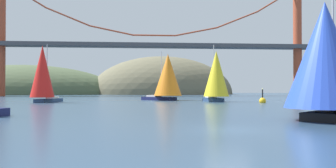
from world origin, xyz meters
TOP-DOWN VIEW (x-y plane):
  - ground_plane at (0.00, 0.00)m, footprint 360.00×360.00m
  - headland_left at (-55.00, 135.00)m, footprint 82.96×44.00m
  - headland_center at (5.00, 135.00)m, footprint 63.00×44.00m
  - suspension_bridge at (-0.00, 95.00)m, footprint 133.48×6.00m
  - sailboat_yellow_sail at (8.62, 41.48)m, footprint 4.78×8.24m
  - sailboat_red_spinnaker at (-20.87, 40.34)m, footprint 4.80×7.99m
  - sailboat_orange_sail at (0.68, 49.77)m, footprint 9.18×9.26m
  - sailboat_blue_spinnaker at (8.29, 4.66)m, footprint 9.74×9.49m
  - channel_buoy at (15.23, 36.49)m, footprint 1.10×1.10m

SIDE VIEW (x-z plane):
  - ground_plane at x=0.00m, z-range 0.00..0.00m
  - headland_left at x=-55.00m, z-range -12.66..12.66m
  - headland_center at x=5.00m, z-range -16.73..16.73m
  - channel_buoy at x=15.23m, z-range -0.95..1.69m
  - sailboat_blue_spinnaker at x=8.29m, z-range -0.41..9.23m
  - sailboat_yellow_sail at x=8.62m, z-range -0.43..9.81m
  - sailboat_orange_sail at x=0.68m, z-range -0.07..9.80m
  - sailboat_red_spinnaker at x=-20.87m, z-range -0.02..9.87m
  - suspension_bridge at x=0.00m, z-range -1.11..35.94m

